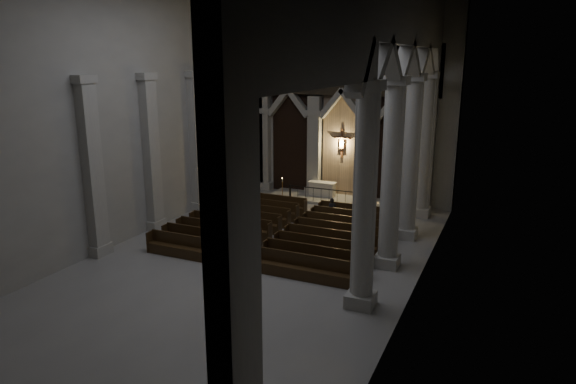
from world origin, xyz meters
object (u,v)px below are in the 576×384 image
(altar_rail, at_px, (329,194))
(altar, at_px, (322,189))
(worshipper, at_px, (332,210))
(candle_stand_right, at_px, (366,207))
(pews, at_px, (283,233))
(candle_stand_left, at_px, (282,195))

(altar_rail, bearing_deg, altar, 124.15)
(altar, xyz_separation_m, worshipper, (2.27, -4.59, 0.07))
(worshipper, bearing_deg, candle_stand_right, 53.91)
(altar, relative_size, candle_stand_right, 1.34)
(altar, bearing_deg, worshipper, -63.68)
(altar, bearing_deg, pews, -83.10)
(candle_stand_right, bearing_deg, altar_rail, 167.30)
(altar_rail, height_order, candle_stand_left, candle_stand_left)
(pews, bearing_deg, altar_rail, 90.00)
(pews, xyz_separation_m, worshipper, (1.28, 3.55, 0.34))
(altar, height_order, altar_rail, altar)
(altar, relative_size, worshipper, 1.31)
(worshipper, bearing_deg, altar, 105.39)
(candle_stand_left, distance_m, pews, 7.00)
(altar_rail, xyz_separation_m, candle_stand_right, (2.49, -0.56, -0.33))
(altar, height_order, candle_stand_right, candle_stand_right)
(pews, height_order, worshipper, worshipper)
(candle_stand_right, xyz_separation_m, pews, (-2.49, -6.13, -0.02))
(altar, relative_size, altar_rail, 0.33)
(altar, relative_size, candle_stand_left, 1.16)
(pews, bearing_deg, worshipper, 70.12)
(altar_rail, bearing_deg, worshipper, -67.73)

